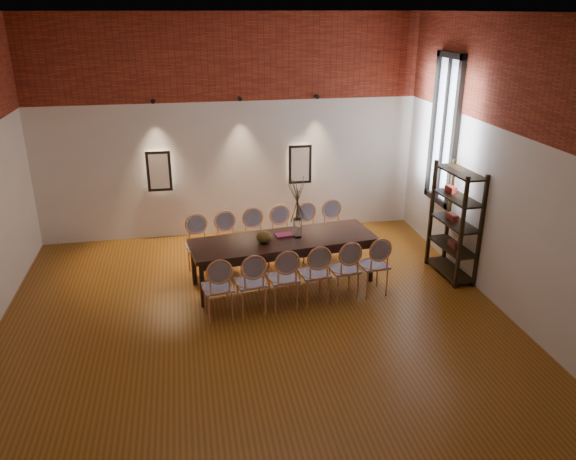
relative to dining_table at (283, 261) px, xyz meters
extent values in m
cube|color=brown|center=(-0.57, -1.19, -0.39)|extent=(7.00, 7.00, 0.02)
cube|color=silver|center=(-0.57, -1.19, 3.63)|extent=(7.00, 7.00, 0.02)
cube|color=silver|center=(-0.57, 2.36, 1.62)|extent=(7.00, 0.10, 4.00)
cube|color=silver|center=(-0.57, -4.74, 1.62)|extent=(7.00, 0.10, 4.00)
cube|color=silver|center=(2.98, -1.19, 1.62)|extent=(0.10, 7.00, 4.00)
cube|color=maroon|center=(-0.57, 2.29, 2.88)|extent=(7.00, 0.02, 1.50)
cube|color=maroon|center=(-0.57, -4.67, 2.88)|extent=(7.00, 0.02, 1.50)
cube|color=maroon|center=(2.91, -1.19, 2.88)|extent=(0.02, 7.00, 1.50)
cube|color=#FFEAC6|center=(-1.87, 2.26, 0.93)|extent=(0.36, 0.06, 0.66)
cube|color=#FFEAC6|center=(0.73, 2.26, 0.93)|extent=(0.36, 0.06, 0.66)
cylinder|color=black|center=(-1.87, 2.23, 2.17)|extent=(0.08, 0.10, 0.08)
cylinder|color=black|center=(-0.37, 2.23, 2.17)|extent=(0.08, 0.10, 0.08)
cylinder|color=black|center=(1.03, 2.23, 2.17)|extent=(0.08, 0.10, 0.08)
cube|color=silver|center=(2.89, 0.81, 1.77)|extent=(0.02, 0.78, 2.38)
cube|color=black|center=(2.87, 0.81, 1.77)|extent=(0.08, 0.90, 2.50)
cube|color=black|center=(2.87, 0.81, 1.77)|extent=(0.06, 0.06, 2.40)
cube|color=black|center=(0.00, 0.00, 0.00)|extent=(2.93, 1.26, 0.75)
cylinder|color=silver|center=(0.23, 0.03, 0.53)|extent=(0.14, 0.14, 0.30)
ellipsoid|color=#593E15|center=(-0.31, -0.09, 0.46)|extent=(0.24, 0.24, 0.18)
cube|color=#81234B|center=(0.03, 0.10, 0.39)|extent=(0.28, 0.21, 0.03)
camera|label=1|loc=(-1.40, -7.82, 3.67)|focal=35.00mm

